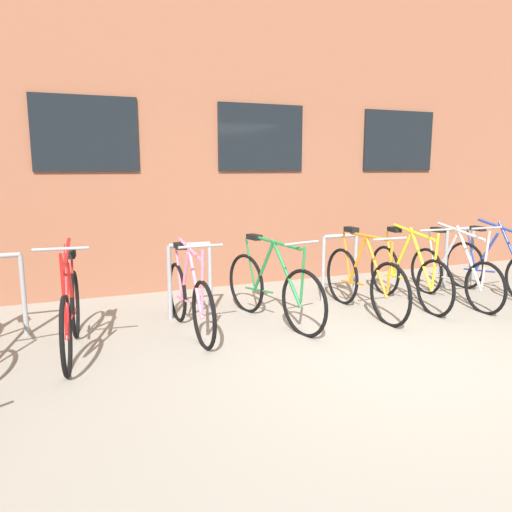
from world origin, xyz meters
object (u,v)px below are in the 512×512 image
at_px(bicycle_yellow, 408,275).
at_px(bicycle_red, 71,313).
at_px(bicycle_green, 272,288).
at_px(bicycle_blue, 495,268).
at_px(bicycle_silver, 454,274).
at_px(bicycle_orange, 364,281).
at_px(bicycle_pink, 189,298).

bearing_deg(bicycle_yellow, bicycle_red, -176.76).
height_order(bicycle_green, bicycle_blue, bicycle_blue).
xyz_separation_m(bicycle_silver, bicycle_yellow, (-0.60, 0.16, 0.01)).
relative_size(bicycle_green, bicycle_orange, 1.03).
distance_m(bicycle_green, bicycle_pink, 0.96).
height_order(bicycle_orange, bicycle_yellow, bicycle_yellow).
distance_m(bicycle_blue, bicycle_orange, 2.12).
bearing_deg(bicycle_pink, bicycle_yellow, 1.41).
xyz_separation_m(bicycle_green, bicycle_silver, (2.52, -0.09, -0.02)).
bearing_deg(bicycle_blue, bicycle_pink, 179.59).
bearing_deg(bicycle_pink, bicycle_blue, -0.41).
relative_size(bicycle_pink, bicycle_yellow, 0.94).
distance_m(bicycle_blue, bicycle_yellow, 1.37).
distance_m(bicycle_green, bicycle_red, 2.14).
relative_size(bicycle_green, bicycle_pink, 1.07).
relative_size(bicycle_orange, bicycle_pink, 1.04).
height_order(bicycle_red, bicycle_yellow, bicycle_red).
distance_m(bicycle_silver, bicycle_pink, 3.47).
relative_size(bicycle_blue, bicycle_orange, 0.99).
height_order(bicycle_green, bicycle_orange, bicycle_orange).
distance_m(bicycle_green, bicycle_yellow, 1.92).
bearing_deg(bicycle_silver, bicycle_pink, 178.54).
bearing_deg(bicycle_silver, bicycle_green, 177.96).
bearing_deg(bicycle_pink, bicycle_green, 0.04).
bearing_deg(bicycle_yellow, bicycle_green, -177.91).
bearing_deg(bicycle_orange, bicycle_pink, 177.97).
bearing_deg(bicycle_orange, bicycle_yellow, 10.89).
bearing_deg(bicycle_blue, bicycle_silver, -175.65).
bearing_deg(bicycle_yellow, bicycle_silver, -14.96).
bearing_deg(bicycle_silver, bicycle_red, -179.14).
distance_m(bicycle_orange, bicycle_red, 3.30).
xyz_separation_m(bicycle_green, bicycle_yellow, (1.92, 0.07, -0.01)).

